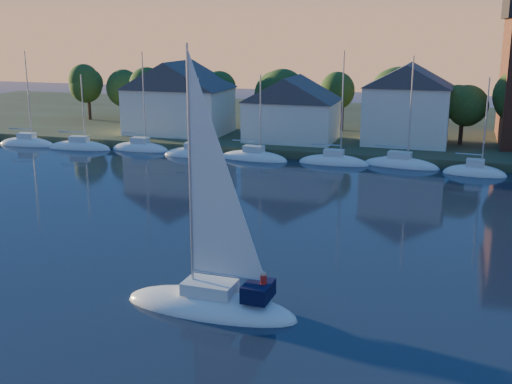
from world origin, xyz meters
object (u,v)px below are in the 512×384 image
at_px(clubhouse_centre, 292,108).
at_px(clubhouse_east, 407,103).
at_px(clubhouse_west, 179,96).
at_px(hero_sailboat, 213,299).

distance_m(clubhouse_centre, clubhouse_east, 14.17).
height_order(clubhouse_centre, clubhouse_east, clubhouse_east).
xyz_separation_m(clubhouse_west, clubhouse_centre, (16.00, -1.00, -0.80)).
height_order(clubhouse_west, hero_sailboat, hero_sailboat).
bearing_deg(hero_sailboat, clubhouse_centre, -78.61).
distance_m(clubhouse_centre, hero_sailboat, 48.89).
bearing_deg(hero_sailboat, clubhouse_east, -94.91).
bearing_deg(clubhouse_west, clubhouse_east, 1.91).
distance_m(clubhouse_west, hero_sailboat, 54.83).
xyz_separation_m(clubhouse_west, hero_sailboat, (23.99, -49.02, -5.30)).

